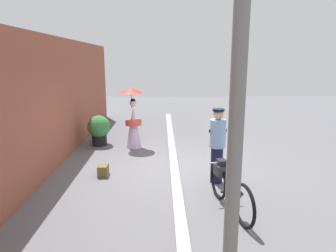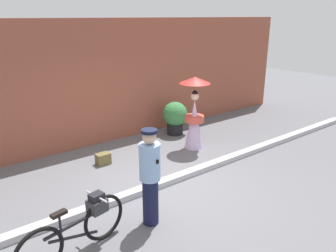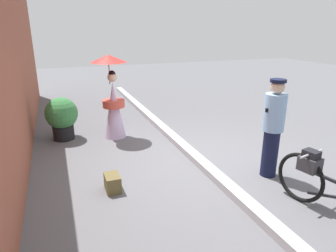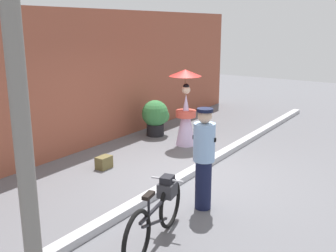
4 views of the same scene
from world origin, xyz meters
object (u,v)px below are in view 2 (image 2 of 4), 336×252
bicycle_near_officer (79,227)px  person_officer (150,175)px  person_with_parasol (194,114)px  backpack_on_pavement (103,159)px  potted_plant_by_door (176,116)px

bicycle_near_officer → person_officer: 1.31m
bicycle_near_officer → person_with_parasol: (4.02, 2.06, 0.48)m
backpack_on_pavement → person_officer: bearing=-99.5°
bicycle_near_officer → backpack_on_pavement: bicycle_near_officer is taller
person_officer → bicycle_near_officer: bearing=179.6°
person_with_parasol → backpack_on_pavement: (-2.36, 0.49, -0.78)m
person_with_parasol → backpack_on_pavement: bearing=168.2°
bicycle_near_officer → person_with_parasol: bearing=27.2°
bicycle_near_officer → potted_plant_by_door: potted_plant_by_door is taller
person_officer → backpack_on_pavement: size_ratio=5.10×
potted_plant_by_door → backpack_on_pavement: potted_plant_by_door is taller
potted_plant_by_door → backpack_on_pavement: size_ratio=2.95×
person_with_parasol → backpack_on_pavement: person_with_parasol is taller
backpack_on_pavement → person_with_parasol: bearing=-11.8°
person_officer → potted_plant_by_door: size_ratio=1.73×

